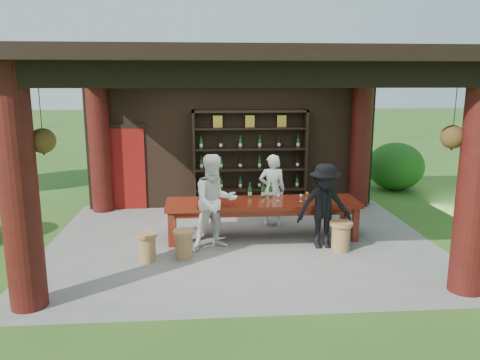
{
  "coord_description": "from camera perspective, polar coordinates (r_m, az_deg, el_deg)",
  "views": [
    {
      "loc": [
        -0.7,
        -8.61,
        3.06
      ],
      "look_at": [
        0.0,
        0.4,
        1.15
      ],
      "focal_mm": 35.0,
      "sensor_mm": 36.0,
      "label": 1
    }
  ],
  "objects": [
    {
      "name": "shrubs",
      "position": [
        10.61,
        18.01,
        -2.43
      ],
      "size": [
        15.81,
        9.08,
        1.36
      ],
      "color": "#194C14",
      "rests_on": "ground"
    },
    {
      "name": "stool_near_left",
      "position": [
        8.35,
        -6.85,
        -7.69
      ],
      "size": [
        0.39,
        0.39,
        0.51
      ],
      "rotation": [
        0.0,
        0.0,
        0.36
      ],
      "color": "olive",
      "rests_on": "ground"
    },
    {
      "name": "ground",
      "position": [
        9.16,
        0.2,
        -7.57
      ],
      "size": [
        90.0,
        90.0,
        0.0
      ],
      "primitive_type": "plane",
      "color": "#2D5119",
      "rests_on": "ground"
    },
    {
      "name": "table_bottles",
      "position": [
        9.49,
        2.6,
        -1.21
      ],
      "size": [
        0.51,
        0.12,
        0.31
      ],
      "color": "#194C1E",
      "rests_on": "tasting_table"
    },
    {
      "name": "wine_shelf",
      "position": [
        11.27,
        1.22,
        2.46
      ],
      "size": [
        2.73,
        0.42,
        2.41
      ],
      "color": "black",
      "rests_on": "ground"
    },
    {
      "name": "host",
      "position": [
        10.05,
        3.94,
        -1.23
      ],
      "size": [
        0.59,
        0.41,
        1.55
      ],
      "primitive_type": "imported",
      "rotation": [
        0.0,
        0.0,
        3.08
      ],
      "color": "white",
      "rests_on": "ground"
    },
    {
      "name": "guest_woman",
      "position": [
        8.62,
        -3.08,
        -2.7
      ],
      "size": [
        1.03,
        0.91,
        1.77
      ],
      "primitive_type": "imported",
      "rotation": [
        0.0,
        0.0,
        0.32
      ],
      "color": "white",
      "rests_on": "ground"
    },
    {
      "name": "guest_man",
      "position": [
        8.8,
        10.22,
        -3.16
      ],
      "size": [
        1.05,
        0.64,
        1.59
      ],
      "primitive_type": "imported",
      "rotation": [
        0.0,
        0.0,
        0.05
      ],
      "color": "black",
      "rests_on": "ground"
    },
    {
      "name": "pavilion",
      "position": [
        9.11,
        -0.1,
        6.08
      ],
      "size": [
        7.5,
        6.0,
        3.6
      ],
      "color": "slate",
      "rests_on": "ground"
    },
    {
      "name": "stool_near_right",
      "position": [
        8.82,
        12.18,
        -6.64
      ],
      "size": [
        0.42,
        0.42,
        0.55
      ],
      "rotation": [
        0.0,
        0.0,
        -0.19
      ],
      "color": "olive",
      "rests_on": "ground"
    },
    {
      "name": "tasting_table",
      "position": [
        9.26,
        2.74,
        -3.25
      ],
      "size": [
        3.79,
        1.0,
        0.75
      ],
      "rotation": [
        0.0,
        0.0,
        0.01
      ],
      "color": "#5D1D0D",
      "rests_on": "ground"
    },
    {
      "name": "stool_far_left",
      "position": [
        8.33,
        -11.28,
        -7.9
      ],
      "size": [
        0.38,
        0.38,
        0.5
      ],
      "rotation": [
        0.0,
        0.0,
        -0.43
      ],
      "color": "olive",
      "rests_on": "ground"
    },
    {
      "name": "napkin_basket",
      "position": [
        9.01,
        -4.03,
        -2.49
      ],
      "size": [
        0.26,
        0.18,
        0.14
      ],
      "primitive_type": "cube",
      "rotation": [
        0.0,
        0.0,
        0.01
      ],
      "color": "#BF6672",
      "rests_on": "tasting_table"
    },
    {
      "name": "trees",
      "position": [
        10.64,
        17.2,
        13.07
      ],
      "size": [
        21.26,
        8.61,
        4.8
      ],
      "color": "#3F2819",
      "rests_on": "ground"
    },
    {
      "name": "table_glasses",
      "position": [
        9.33,
        7.53,
        -2.03
      ],
      "size": [
        0.91,
        0.24,
        0.15
      ],
      "color": "silver",
      "rests_on": "tasting_table"
    }
  ]
}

